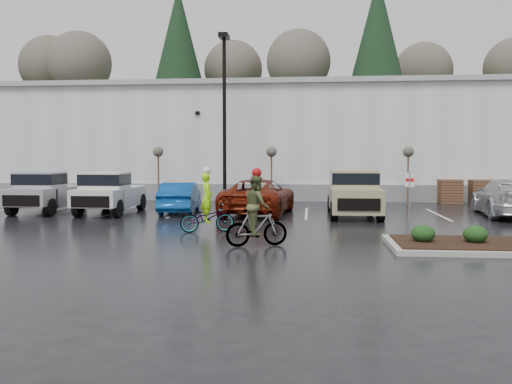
# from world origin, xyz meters

# --- Properties ---
(ground) EXTENTS (120.00, 120.00, 0.00)m
(ground) POSITION_xyz_m (0.00, 0.00, 0.00)
(ground) COLOR black
(ground) RESTS_ON ground
(warehouse) EXTENTS (60.50, 15.50, 7.20)m
(warehouse) POSITION_xyz_m (0.00, 21.99, 3.65)
(warehouse) COLOR silver
(warehouse) RESTS_ON ground
(wooded_ridge) EXTENTS (80.00, 25.00, 6.00)m
(wooded_ridge) POSITION_xyz_m (0.00, 45.00, 3.00)
(wooded_ridge) COLOR #273917
(wooded_ridge) RESTS_ON ground
(lamppost) EXTENTS (0.50, 1.00, 9.22)m
(lamppost) POSITION_xyz_m (-4.00, 12.00, 5.69)
(lamppost) COLOR black
(lamppost) RESTS_ON ground
(sapling_west) EXTENTS (0.60, 0.60, 3.20)m
(sapling_west) POSITION_xyz_m (-8.00, 13.00, 2.73)
(sapling_west) COLOR #432D1A
(sapling_west) RESTS_ON ground
(sapling_mid) EXTENTS (0.60, 0.60, 3.20)m
(sapling_mid) POSITION_xyz_m (-1.50, 13.00, 2.73)
(sapling_mid) COLOR #432D1A
(sapling_mid) RESTS_ON ground
(sapling_east) EXTENTS (0.60, 0.60, 3.20)m
(sapling_east) POSITION_xyz_m (6.00, 13.00, 2.73)
(sapling_east) COLOR #432D1A
(sapling_east) RESTS_ON ground
(pallet_stack_a) EXTENTS (1.20, 1.20, 1.35)m
(pallet_stack_a) POSITION_xyz_m (8.50, 14.00, 0.68)
(pallet_stack_a) COLOR #432D1A
(pallet_stack_a) RESTS_ON ground
(pallet_stack_b) EXTENTS (1.20, 1.20, 1.35)m
(pallet_stack_b) POSITION_xyz_m (10.20, 14.00, 0.68)
(pallet_stack_b) COLOR #432D1A
(pallet_stack_b) RESTS_ON ground
(shrub_a) EXTENTS (0.70, 0.70, 0.52)m
(shrub_a) POSITION_xyz_m (4.00, -1.00, 0.41)
(shrub_a) COLOR black
(shrub_a) RESTS_ON curb_island
(shrub_b) EXTENTS (0.70, 0.70, 0.52)m
(shrub_b) POSITION_xyz_m (5.50, -1.00, 0.41)
(shrub_b) COLOR black
(shrub_b) RESTS_ON curb_island
(fire_lane_sign) EXTENTS (0.30, 0.05, 2.20)m
(fire_lane_sign) POSITION_xyz_m (3.80, 0.20, 1.41)
(fire_lane_sign) COLOR gray
(fire_lane_sign) RESTS_ON ground
(pickup_silver) EXTENTS (2.10, 5.20, 1.96)m
(pickup_silver) POSITION_xyz_m (-11.77, 7.44, 0.98)
(pickup_silver) COLOR #AFB0B7
(pickup_silver) RESTS_ON ground
(pickup_white) EXTENTS (2.10, 5.20, 1.96)m
(pickup_white) POSITION_xyz_m (-8.59, 7.26, 0.98)
(pickup_white) COLOR silver
(pickup_white) RESTS_ON ground
(car_blue) EXTENTS (1.95, 4.52, 1.45)m
(car_blue) POSITION_xyz_m (-5.46, 7.72, 0.72)
(car_blue) COLOR #0D4697
(car_blue) RESTS_ON ground
(car_red) EXTENTS (3.32, 6.10, 1.62)m
(car_red) POSITION_xyz_m (-1.70, 7.40, 0.81)
(car_red) COLOR #681809
(car_red) RESTS_ON ground
(suv_tan) EXTENTS (2.20, 5.10, 2.06)m
(suv_tan) POSITION_xyz_m (2.61, 7.05, 1.03)
(suv_tan) COLOR tan
(suv_tan) RESTS_ON ground
(car_far_silver) EXTENTS (2.93, 5.97, 1.67)m
(car_far_silver) POSITION_xyz_m (9.41, 7.61, 0.84)
(car_far_silver) COLOR #B7BBC0
(car_far_silver) RESTS_ON ground
(cyclist_hivis) EXTENTS (2.03, 1.29, 2.33)m
(cyclist_hivis) POSITION_xyz_m (-2.97, 1.50, 0.72)
(cyclist_hivis) COLOR #3F3F44
(cyclist_hivis) RESTS_ON ground
(cyclist_olive) EXTENTS (1.89, 1.10, 2.36)m
(cyclist_olive) POSITION_xyz_m (-0.93, -1.28, 0.86)
(cyclist_olive) COLOR #3F3F44
(cyclist_olive) RESTS_ON ground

